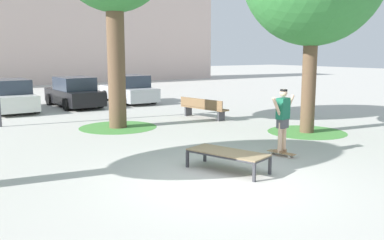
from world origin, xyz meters
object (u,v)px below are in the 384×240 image
skate_box (228,153)px  skateboard (282,153)px  park_bench (203,108)px  car_white (9,97)px  car_black (74,93)px  car_silver (129,90)px  skater (283,116)px

skate_box → skateboard: bearing=9.0°
park_bench → skate_box: bearing=-120.9°
skate_box → car_white: size_ratio=0.48×
skateboard → car_white: size_ratio=0.19×
car_black → park_bench: (3.27, -6.72, -0.24)m
park_bench → car_silver: bearing=91.7°
skateboard → park_bench: size_ratio=0.34×
skate_box → car_black: (0.75, 13.46, 0.28)m
skater → car_white: (-4.43, 13.01, -0.38)m
park_bench → car_black: bearing=116.0°
skateboard → car_black: (-1.36, 13.12, 0.61)m
skate_box → car_white: 13.55m
car_silver → park_bench: (0.20, -6.81, -0.24)m
skateboard → car_silver: bearing=82.6°
car_silver → car_black: bearing=-178.3°
car_black → car_silver: bearing=1.7°
skater → park_bench: size_ratio=0.69×
skater → car_white: size_ratio=0.40×
skater → car_white: 13.75m
skate_box → car_white: car_white is taller
car_white → park_bench: size_ratio=1.74×
skater → car_silver: bearing=82.6°
park_bench → skater: bearing=-106.7°
skater → car_black: size_ratio=0.40×
skate_box → car_silver: 14.08m
skateboard → skater: bearing=101.3°
skate_box → car_white: bearing=99.9°
skater → park_bench: (1.92, 6.40, -0.62)m
skateboard → skater: 0.99m
skateboard → skater: (-0.00, 0.00, 0.99)m
skater → car_black: skater is taller
car_white → car_black: size_ratio=1.00×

